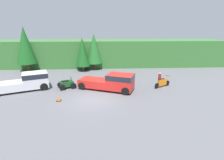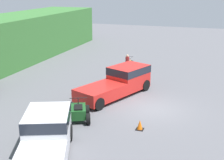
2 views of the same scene
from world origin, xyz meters
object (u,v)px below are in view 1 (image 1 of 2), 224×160
at_px(pickup_truck_second, 26,81).
at_px(rider_person, 160,79).
at_px(quad_atv, 67,84).
at_px(traffic_cone, 59,98).
at_px(pickup_truck_red, 112,81).
at_px(dirt_bike, 162,83).

xyz_separation_m(pickup_truck_second, rider_person, (14.77, 0.50, -0.10)).
relative_size(pickup_truck_second, quad_atv, 2.67).
xyz_separation_m(quad_atv, traffic_cone, (-0.07, -3.59, -0.20)).
height_order(pickup_truck_red, rider_person, pickup_truck_red).
distance_m(pickup_truck_red, quad_atv, 5.09).
bearing_deg(dirt_bike, pickup_truck_second, 149.87).
xyz_separation_m(pickup_truck_red, dirt_bike, (5.82, 0.68, -0.47)).
distance_m(pickup_truck_red, dirt_bike, 5.88).
bearing_deg(pickup_truck_red, quad_atv, -167.85).
xyz_separation_m(pickup_truck_red, traffic_cone, (-5.04, -2.68, -0.72)).
height_order(pickup_truck_red, dirt_bike, pickup_truck_red).
relative_size(pickup_truck_second, rider_person, 3.69).
height_order(dirt_bike, traffic_cone, dirt_bike).
xyz_separation_m(quad_atv, rider_person, (10.57, 0.16, 0.42)).
height_order(quad_atv, rider_person, rider_person).
bearing_deg(traffic_cone, pickup_truck_second, 141.83).
distance_m(quad_atv, rider_person, 10.58).
height_order(quad_atv, traffic_cone, quad_atv).
bearing_deg(pickup_truck_red, rider_person, 33.30).
bearing_deg(rider_person, traffic_cone, 152.06).
height_order(pickup_truck_red, traffic_cone, pickup_truck_red).
bearing_deg(traffic_cone, dirt_bike, 17.18).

